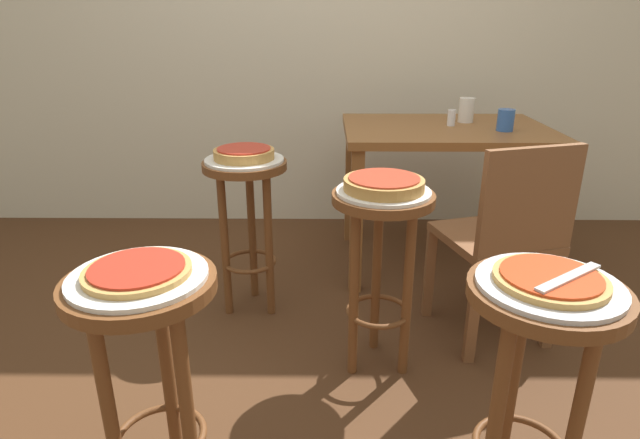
% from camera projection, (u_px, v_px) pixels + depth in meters
% --- Properties ---
extents(ground_plane, '(6.00, 6.00, 0.00)m').
position_uv_depth(ground_plane, '(309.00, 365.00, 2.05)').
color(ground_plane, '#4C2D19').
extents(stool_foreground, '(0.36, 0.36, 0.70)m').
position_uv_depth(stool_foreground, '(536.00, 358.00, 1.25)').
color(stool_foreground, brown).
rests_on(stool_foreground, ground_plane).
extents(serving_plate_foreground, '(0.32, 0.32, 0.01)m').
position_uv_depth(serving_plate_foreground, '(549.00, 285.00, 1.18)').
color(serving_plate_foreground, silver).
rests_on(serving_plate_foreground, stool_foreground).
extents(pizza_foreground, '(0.25, 0.25, 0.02)m').
position_uv_depth(pizza_foreground, '(550.00, 279.00, 1.17)').
color(pizza_foreground, tan).
rests_on(pizza_foreground, serving_plate_foreground).
extents(stool_middle, '(0.36, 0.36, 0.70)m').
position_uv_depth(stool_middle, '(148.00, 348.00, 1.29)').
color(stool_middle, brown).
rests_on(stool_middle, ground_plane).
extents(serving_plate_middle, '(0.32, 0.32, 0.01)m').
position_uv_depth(serving_plate_middle, '(138.00, 277.00, 1.22)').
color(serving_plate_middle, white).
rests_on(serving_plate_middle, stool_middle).
extents(pizza_middle, '(0.25, 0.25, 0.02)m').
position_uv_depth(pizza_middle, '(137.00, 271.00, 1.21)').
color(pizza_middle, tan).
rests_on(pizza_middle, serving_plate_middle).
extents(stool_leftside, '(0.36, 0.36, 0.70)m').
position_uv_depth(stool_leftside, '(381.00, 244.00, 1.88)').
color(stool_leftside, brown).
rests_on(stool_leftside, ground_plane).
extents(serving_plate_leftside, '(0.33, 0.33, 0.01)m').
position_uv_depth(serving_plate_leftside, '(384.00, 192.00, 1.81)').
color(serving_plate_leftside, white).
rests_on(serving_plate_leftside, stool_leftside).
extents(pizza_leftside, '(0.28, 0.28, 0.05)m').
position_uv_depth(pizza_leftside, '(384.00, 184.00, 1.80)').
color(pizza_leftside, '#B78442').
rests_on(pizza_leftside, serving_plate_leftside).
extents(stool_rear, '(0.36, 0.36, 0.70)m').
position_uv_depth(stool_rear, '(247.00, 204.00, 2.29)').
color(stool_rear, brown).
rests_on(stool_rear, ground_plane).
extents(serving_plate_rear, '(0.34, 0.34, 0.01)m').
position_uv_depth(serving_plate_rear, '(244.00, 160.00, 2.22)').
color(serving_plate_rear, white).
rests_on(serving_plate_rear, stool_rear).
extents(pizza_rear, '(0.26, 0.26, 0.05)m').
position_uv_depth(pizza_rear, '(244.00, 153.00, 2.21)').
color(pizza_rear, tan).
rests_on(pizza_rear, serving_plate_rear).
extents(dining_table, '(1.03, 0.75, 0.76)m').
position_uv_depth(dining_table, '(444.00, 149.00, 2.69)').
color(dining_table, brown).
rests_on(dining_table, ground_plane).
extents(cup_near_edge, '(0.08, 0.08, 0.10)m').
position_uv_depth(cup_near_edge, '(506.00, 120.00, 2.52)').
color(cup_near_edge, '#3360B2').
rests_on(cup_near_edge, dining_table).
extents(cup_far_edge, '(0.08, 0.08, 0.12)m').
position_uv_depth(cup_far_edge, '(466.00, 110.00, 2.73)').
color(cup_far_edge, silver).
rests_on(cup_far_edge, dining_table).
extents(condiment_shaker, '(0.04, 0.04, 0.08)m').
position_uv_depth(condiment_shaker, '(451.00, 118.00, 2.65)').
color(condiment_shaker, white).
rests_on(condiment_shaker, dining_table).
extents(wooden_chair, '(0.50, 0.50, 0.85)m').
position_uv_depth(wooden_chair, '(505.00, 236.00, 2.06)').
color(wooden_chair, brown).
rests_on(wooden_chair, ground_plane).
extents(pizza_server_knife, '(0.19, 0.15, 0.01)m').
position_uv_depth(pizza_server_knife, '(569.00, 277.00, 1.15)').
color(pizza_server_knife, silver).
rests_on(pizza_server_knife, pizza_foreground).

